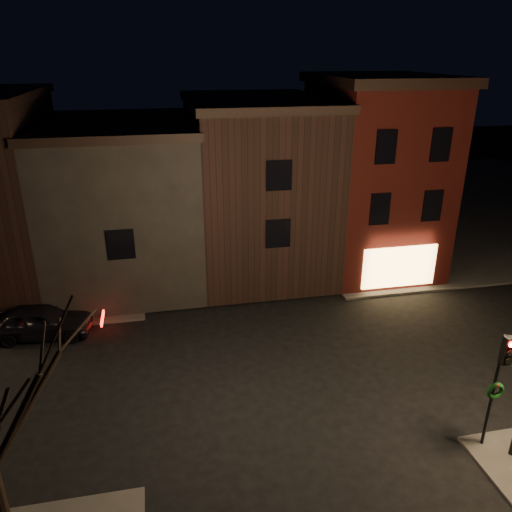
{
  "coord_description": "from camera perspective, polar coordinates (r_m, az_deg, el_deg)",
  "views": [
    {
      "loc": [
        -4.0,
        -16.17,
        11.77
      ],
      "look_at": [
        0.16,
        4.14,
        3.2
      ],
      "focal_mm": 35.0,
      "sensor_mm": 36.0,
      "label": 1
    }
  ],
  "objects": [
    {
      "name": "row_building_a",
      "position": [
        28.1,
        0.06,
        8.16
      ],
      "size": [
        7.3,
        10.3,
        9.4
      ],
      "color": "black",
      "rests_on": "ground"
    },
    {
      "name": "row_building_b",
      "position": [
        27.75,
        -14.85,
        6.15
      ],
      "size": [
        7.8,
        10.3,
        8.4
      ],
      "color": "black",
      "rests_on": "ground"
    },
    {
      "name": "parked_car_a",
      "position": [
        24.05,
        -23.39,
        -6.86
      ],
      "size": [
        4.51,
        2.14,
        1.49
      ],
      "primitive_type": "imported",
      "rotation": [
        0.0,
        0.0,
        1.48
      ],
      "color": "black",
      "rests_on": "ground"
    },
    {
      "name": "corner_building",
      "position": [
        29.03,
        13.33,
        9.18
      ],
      "size": [
        6.5,
        8.5,
        10.5
      ],
      "color": "#45100C",
      "rests_on": "ground"
    },
    {
      "name": "ground",
      "position": [
        20.4,
        1.93,
        -12.8
      ],
      "size": [
        120.0,
        120.0,
        0.0
      ],
      "primitive_type": "plane",
      "color": "black",
      "rests_on": "ground"
    },
    {
      "name": "sidewalk_far_right",
      "position": [
        44.96,
        21.29,
        5.81
      ],
      "size": [
        30.0,
        30.0,
        0.12
      ],
      "primitive_type": "cube",
      "color": "#2D2B28",
      "rests_on": "ground"
    },
    {
      "name": "traffic_signal",
      "position": [
        16.92,
        26.05,
        -12.13
      ],
      "size": [
        0.58,
        0.38,
        4.05
      ],
      "color": "black",
      "rests_on": "sidewalk_near_right"
    }
  ]
}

